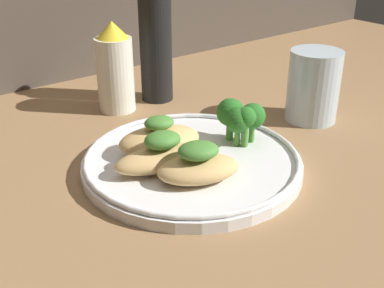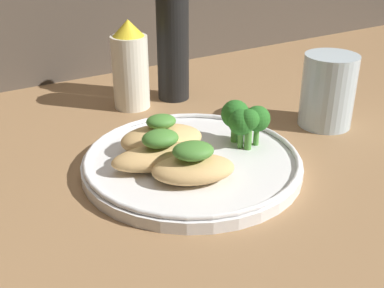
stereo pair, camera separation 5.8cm
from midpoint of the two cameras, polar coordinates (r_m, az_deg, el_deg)
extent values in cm
cube|color=#936D47|center=(59.52, -2.78, -3.43)|extent=(180.00, 180.00, 1.00)
cylinder|color=white|center=(58.93, -2.80, -2.42)|extent=(26.81, 26.81, 1.40)
torus|color=white|center=(58.46, -2.82, -1.56)|extent=(26.21, 26.21, 0.60)
ellipsoid|color=tan|center=(53.52, -2.35, -3.06)|extent=(10.72, 8.59, 2.76)
ellipsoid|color=#478433|center=(52.42, -2.39, -0.86)|extent=(5.63, 5.13, 1.86)
ellipsoid|color=tan|center=(56.23, -6.65, -1.64)|extent=(12.40, 7.07, 2.83)
ellipsoid|color=#478433|center=(55.15, -6.78, 0.55)|extent=(4.97, 4.33, 1.95)
ellipsoid|color=tan|center=(59.76, -6.62, 0.34)|extent=(11.60, 8.90, 3.19)
ellipsoid|color=#478433|center=(58.75, -6.74, 2.45)|extent=(4.40, 3.89, 1.64)
cylinder|color=#4C8E38|center=(62.39, 4.48, 1.26)|extent=(0.72, 0.72, 2.51)
sphere|color=#286B23|center=(61.40, 4.56, 3.29)|extent=(3.30, 3.30, 3.30)
cylinder|color=#4C8E38|center=(62.85, 1.89, 1.56)|extent=(0.93, 0.93, 2.58)
sphere|color=#286B23|center=(61.82, 1.92, 3.72)|extent=(3.65, 3.65, 3.65)
cylinder|color=#4C8E38|center=(61.34, 2.71, 0.79)|extent=(0.75, 0.75, 2.39)
sphere|color=#286B23|center=(60.36, 2.76, 2.81)|extent=(3.33, 3.33, 3.33)
cylinder|color=#4C8E38|center=(61.02, 3.59, 1.01)|extent=(0.96, 0.96, 3.13)
sphere|color=#286B23|center=(60.00, 3.66, 3.15)|extent=(2.63, 2.63, 2.63)
cylinder|color=silver|center=(76.02, -11.25, 8.01)|extent=(5.68, 5.68, 11.44)
cone|color=yellow|center=(74.17, -11.73, 13.12)|extent=(4.83, 4.83, 2.52)
cylinder|color=black|center=(78.79, -6.43, 11.02)|extent=(5.16, 5.16, 16.75)
cylinder|color=silver|center=(72.71, 12.01, 6.71)|extent=(7.64, 7.64, 10.54)
camera|label=1|loc=(0.03, -92.86, -1.42)|focal=45.00mm
camera|label=2|loc=(0.03, 87.14, 1.42)|focal=45.00mm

